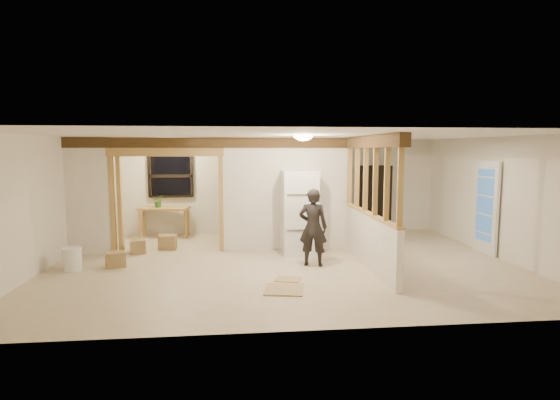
{
  "coord_description": "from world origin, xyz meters",
  "views": [
    {
      "loc": [
        -0.93,
        -8.38,
        2.24
      ],
      "look_at": [
        -0.03,
        0.4,
        1.21
      ],
      "focal_mm": 28.0,
      "sensor_mm": 36.0,
      "label": 1
    }
  ],
  "objects": [
    {
      "name": "work_table",
      "position": [
        -2.75,
        2.89,
        0.39
      ],
      "size": [
        1.33,
        0.86,
        0.77
      ],
      "primitive_type": "cube",
      "rotation": [
        0.0,
        0.0,
        -0.21
      ],
      "color": "tan",
      "rests_on": "floor"
    },
    {
      "name": "potted_plant",
      "position": [
        -2.88,
        2.88,
        0.93
      ],
      "size": [
        0.32,
        0.28,
        0.32
      ],
      "primitive_type": "imported",
      "rotation": [
        0.0,
        0.0,
        0.13
      ],
      "color": "#376D2F",
      "rests_on": "work_table"
    },
    {
      "name": "box_util_a",
      "position": [
        -2.47,
        1.5,
        0.16
      ],
      "size": [
        0.38,
        0.33,
        0.32
      ],
      "primitive_type": "cube",
      "rotation": [
        0.0,
        0.0,
        -0.03
      ],
      "color": "olive",
      "rests_on": "floor"
    },
    {
      "name": "pony_wall",
      "position": [
        1.6,
        -0.4,
        0.5
      ],
      "size": [
        0.12,
        3.2,
        1.0
      ],
      "primitive_type": "cube",
      "color": "silver",
      "rests_on": "floor"
    },
    {
      "name": "wall_front",
      "position": [
        0.0,
        -3.25,
        1.25
      ],
      "size": [
        9.0,
        0.01,
        2.5
      ],
      "primitive_type": "cube",
      "color": "silver",
      "rests_on": "floor"
    },
    {
      "name": "box_util_b",
      "position": [
        -3.05,
        1.18,
        0.15
      ],
      "size": [
        0.38,
        0.38,
        0.29
      ],
      "primitive_type": "cube",
      "rotation": [
        0.0,
        0.0,
        0.26
      ],
      "color": "olive",
      "rests_on": "floor"
    },
    {
      "name": "wall_right",
      "position": [
        4.5,
        0.0,
        1.25
      ],
      "size": [
        0.01,
        6.5,
        2.5
      ],
      "primitive_type": "cube",
      "color": "silver",
      "rests_on": "floor"
    },
    {
      "name": "french_door",
      "position": [
        4.42,
        0.4,
        1.0
      ],
      "size": [
        0.12,
        0.86,
        2.0
      ],
      "primitive_type": "cube",
      "color": "white",
      "rests_on": "floor"
    },
    {
      "name": "woman",
      "position": [
        0.54,
        -0.22,
        0.75
      ],
      "size": [
        0.63,
        0.51,
        1.5
      ],
      "primitive_type": "imported",
      "rotation": [
        0.0,
        0.0,
        2.83
      ],
      "color": "black",
      "rests_on": "floor"
    },
    {
      "name": "refrigerator",
      "position": [
        0.43,
        0.78,
        0.9
      ],
      "size": [
        0.74,
        0.72,
        1.79
      ],
      "primitive_type": "cube",
      "color": "white",
      "rests_on": "floor"
    },
    {
      "name": "header_beam_right",
      "position": [
        1.6,
        -0.4,
        2.38
      ],
      "size": [
        0.18,
        3.3,
        0.22
      ],
      "primitive_type": "cube",
      "color": "#4C341A",
      "rests_on": "ceiling"
    },
    {
      "name": "floor_panel_far",
      "position": [
        -0.05,
        -1.1,
        0.01
      ],
      "size": [
        0.51,
        0.45,
        0.01
      ],
      "primitive_type": "cube",
      "rotation": [
        0.0,
        0.0,
        -0.29
      ],
      "color": "tan",
      "rests_on": "floor"
    },
    {
      "name": "wall_back",
      "position": [
        0.0,
        3.25,
        1.25
      ],
      "size": [
        9.0,
        0.01,
        2.5
      ],
      "primitive_type": "cube",
      "color": "silver",
      "rests_on": "floor"
    },
    {
      "name": "box_front",
      "position": [
        -3.23,
        0.05,
        0.14
      ],
      "size": [
        0.43,
        0.39,
        0.29
      ],
      "primitive_type": "cube",
      "rotation": [
        0.0,
        0.0,
        0.35
      ],
      "color": "olive",
      "rests_on": "floor"
    },
    {
      "name": "header_beam_back",
      "position": [
        -1.0,
        1.2,
        2.38
      ],
      "size": [
        7.0,
        0.18,
        0.22
      ],
      "primitive_type": "cube",
      "color": "#4C341A",
      "rests_on": "ceiling"
    },
    {
      "name": "ceiling_dome_util",
      "position": [
        -2.5,
        2.3,
        2.48
      ],
      "size": [
        0.32,
        0.32,
        0.14
      ],
      "primitive_type": "ellipsoid",
      "color": "#FFEABF",
      "rests_on": "ceiling"
    },
    {
      "name": "window_back",
      "position": [
        -2.6,
        3.17,
        1.55
      ],
      "size": [
        1.12,
        0.1,
        1.1
      ],
      "primitive_type": "cube",
      "color": "black",
      "rests_on": "wall_back"
    },
    {
      "name": "partition_left_stub",
      "position": [
        -4.05,
        1.2,
        1.25
      ],
      "size": [
        0.9,
        0.12,
        2.5
      ],
      "primitive_type": "cube",
      "color": "silver",
      "rests_on": "floor"
    },
    {
      "name": "bucket",
      "position": [
        -3.97,
        -0.1,
        0.21
      ],
      "size": [
        0.4,
        0.4,
        0.42
      ],
      "primitive_type": "cylinder",
      "rotation": [
        0.0,
        0.0,
        -0.21
      ],
      "color": "white",
      "rests_on": "floor"
    },
    {
      "name": "shop_vac",
      "position": [
        -3.9,
        1.94,
        0.27
      ],
      "size": [
        0.43,
        0.43,
        0.54
      ],
      "primitive_type": "cylinder",
      "rotation": [
        0.0,
        0.0,
        -0.03
      ],
      "color": "#A80C0C",
      "rests_on": "floor"
    },
    {
      "name": "bookshelf",
      "position": [
        2.79,
        3.03,
        0.9
      ],
      "size": [
        0.9,
        0.3,
        1.81
      ],
      "primitive_type": "cube",
      "color": "black",
      "rests_on": "floor"
    },
    {
      "name": "ceiling_dome_main",
      "position": [
        0.3,
        -0.5,
        2.48
      ],
      "size": [
        0.36,
        0.36,
        0.16
      ],
      "primitive_type": "ellipsoid",
      "color": "#FFEABF",
      "rests_on": "ceiling"
    },
    {
      "name": "wall_left",
      "position": [
        -4.5,
        0.0,
        1.25
      ],
      "size": [
        0.01,
        6.5,
        2.5
      ],
      "primitive_type": "cube",
      "color": "silver",
      "rests_on": "floor"
    },
    {
      "name": "stud_partition",
      "position": [
        1.6,
        -0.4,
        1.66
      ],
      "size": [
        0.14,
        3.2,
        1.32
      ],
      "primitive_type": "cube",
      "color": "tan",
      "rests_on": "pony_wall"
    },
    {
      "name": "floor",
      "position": [
        0.0,
        0.0,
        -0.01
      ],
      "size": [
        9.0,
        6.5,
        0.01
      ],
      "primitive_type": "cube",
      "color": "beige",
      "rests_on": "ground"
    },
    {
      "name": "floor_panel_near",
      "position": [
        -0.18,
        -1.66,
        0.01
      ],
      "size": [
        0.7,
        0.7,
        0.02
      ],
      "primitive_type": "cube",
      "rotation": [
        0.0,
        0.0,
        -0.18
      ],
      "color": "tan",
      "rests_on": "floor"
    },
    {
      "name": "hanging_bulb",
      "position": [
        -2.0,
        1.6,
        2.18
      ],
      "size": [
        0.07,
        0.07,
        0.07
      ],
      "primitive_type": "ellipsoid",
      "color": "#FFD88C",
      "rests_on": "ceiling"
    },
    {
      "name": "doorway_frame",
      "position": [
        -2.4,
        1.2,
        1.1
      ],
      "size": [
        2.46,
        0.14,
        2.2
      ],
      "primitive_type": "cube",
      "color": "tan",
      "rests_on": "floor"
    },
    {
      "name": "partition_center",
      "position": [
        0.2,
        1.2,
        1.25
      ],
      "size": [
        2.8,
        0.12,
        2.5
      ],
      "primitive_type": "cube",
      "color": "silver",
      "rests_on": "floor"
    },
    {
      "name": "ceiling",
      "position": [
        0.0,
        0.0,
        2.5
      ],
      "size": [
        9.0,
        6.5,
        0.01
      ],
      "primitive_type": "cube",
      "color": "white"
    }
  ]
}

